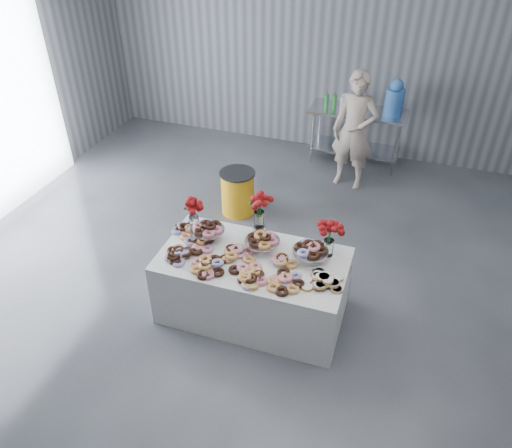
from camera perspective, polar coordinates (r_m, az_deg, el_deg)
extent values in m
plane|color=#33353A|center=(5.31, -1.26, -12.45)|extent=(9.00, 9.00, 0.00)
cube|color=slate|center=(8.16, 10.41, 21.20)|extent=(8.00, 0.04, 4.00)
cube|color=white|center=(5.27, -0.34, -7.08)|extent=(1.91, 1.03, 0.75)
cube|color=silver|center=(8.08, 11.68, 12.49)|extent=(1.50, 0.60, 0.04)
cube|color=silver|center=(8.34, 11.16, 8.51)|extent=(1.40, 0.55, 0.03)
cylinder|color=silver|center=(8.13, 6.45, 9.68)|extent=(0.04, 0.04, 0.86)
cylinder|color=silver|center=(7.99, 15.60, 8.05)|extent=(0.04, 0.04, 0.86)
cylinder|color=silver|center=(8.58, 7.27, 11.04)|extent=(0.04, 0.04, 0.86)
cylinder|color=silver|center=(8.44, 15.99, 9.50)|extent=(0.04, 0.04, 0.86)
cylinder|color=silver|center=(5.26, -5.51, -1.22)|extent=(0.06, 0.06, 0.12)
cylinder|color=silver|center=(5.23, -5.55, -0.65)|extent=(0.36, 0.36, 0.01)
cylinder|color=silver|center=(5.09, 0.72, -2.51)|extent=(0.06, 0.06, 0.12)
cylinder|color=silver|center=(5.05, 0.72, -1.93)|extent=(0.36, 0.36, 0.01)
cylinder|color=silver|center=(4.99, 6.19, -3.62)|extent=(0.06, 0.06, 0.12)
cylinder|color=silver|center=(4.95, 6.24, -3.03)|extent=(0.36, 0.36, 0.01)
cylinder|color=white|center=(5.39, -7.07, 0.04)|extent=(0.11, 0.11, 0.18)
cylinder|color=#1E5919|center=(5.32, -7.17, 1.18)|extent=(0.04, 0.04, 0.18)
cylinder|color=white|center=(5.07, 8.26, -2.66)|extent=(0.11, 0.11, 0.18)
cylinder|color=#1E5919|center=(4.99, 8.38, -1.49)|extent=(0.04, 0.04, 0.18)
cylinder|color=silver|center=(5.26, 0.35, -0.90)|extent=(0.14, 0.14, 0.15)
cylinder|color=white|center=(5.16, 0.36, 0.58)|extent=(0.11, 0.11, 0.18)
cylinder|color=#1E5919|center=(5.09, 0.36, 1.78)|extent=(0.04, 0.04, 0.18)
cylinder|color=#448AE8|center=(7.96, 15.49, 13.29)|extent=(0.28, 0.28, 0.40)
sphere|color=#448AE8|center=(7.87, 15.79, 15.01)|extent=(0.20, 0.20, 0.20)
imported|color=#CC8C93|center=(7.43, 11.18, 10.39)|extent=(0.69, 0.50, 1.74)
cylinder|color=#F4A414|center=(6.88, -2.10, 3.56)|extent=(0.45, 0.45, 0.61)
cylinder|color=black|center=(6.72, -2.16, 5.84)|extent=(0.49, 0.49, 0.02)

